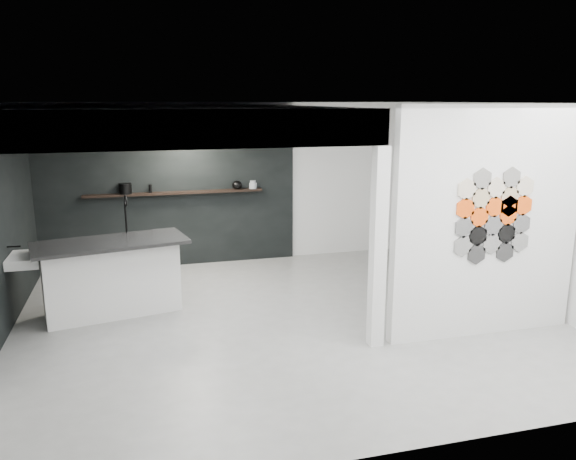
# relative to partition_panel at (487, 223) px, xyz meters

# --- Properties ---
(floor) EXTENTS (7.00, 6.00, 0.01)m
(floor) POSITION_rel_partition_panel_xyz_m (-2.23, 1.00, -1.40)
(floor) COLOR gray
(partition_panel) EXTENTS (2.45, 0.15, 2.80)m
(partition_panel) POSITION_rel_partition_panel_xyz_m (0.00, 0.00, 0.00)
(partition_panel) COLOR silver
(partition_panel) RESTS_ON floor
(bay_clad_back) EXTENTS (4.40, 0.04, 2.35)m
(bay_clad_back) POSITION_rel_partition_panel_xyz_m (-3.52, 3.97, -0.22)
(bay_clad_back) COLOR black
(bay_clad_back) RESTS_ON floor
(bay_clad_left) EXTENTS (0.04, 4.00, 2.35)m
(bay_clad_left) POSITION_rel_partition_panel_xyz_m (-5.70, 2.00, -0.22)
(bay_clad_left) COLOR black
(bay_clad_left) RESTS_ON floor
(bulkhead) EXTENTS (4.40, 4.00, 0.40)m
(bulkhead) POSITION_rel_partition_panel_xyz_m (-3.52, 2.00, 1.15)
(bulkhead) COLOR silver
(bulkhead) RESTS_ON corner_column
(corner_column) EXTENTS (0.16, 0.16, 2.35)m
(corner_column) POSITION_rel_partition_panel_xyz_m (-1.41, 0.00, -0.22)
(corner_column) COLOR silver
(corner_column) RESTS_ON floor
(fascia_beam) EXTENTS (4.40, 0.16, 0.40)m
(fascia_beam) POSITION_rel_partition_panel_xyz_m (-3.52, 0.08, 1.15)
(fascia_beam) COLOR silver
(fascia_beam) RESTS_ON corner_column
(wall_basin) EXTENTS (0.40, 0.60, 0.12)m
(wall_basin) POSITION_rel_partition_panel_xyz_m (-5.46, 1.80, -0.55)
(wall_basin) COLOR silver
(wall_basin) RESTS_ON bay_clad_left
(display_shelf) EXTENTS (3.00, 0.15, 0.04)m
(display_shelf) POSITION_rel_partition_panel_xyz_m (-3.43, 3.87, -0.10)
(display_shelf) COLOR black
(display_shelf) RESTS_ON bay_clad_back
(kitchen_island) EXTENTS (2.08, 1.23, 1.57)m
(kitchen_island) POSITION_rel_partition_panel_xyz_m (-4.43, 1.86, -0.87)
(kitchen_island) COLOR silver
(kitchen_island) RESTS_ON floor
(stockpot) EXTENTS (0.22, 0.22, 0.17)m
(stockpot) POSITION_rel_partition_panel_xyz_m (-4.23, 3.87, 0.01)
(stockpot) COLOR black
(stockpot) RESTS_ON display_shelf
(kettle) EXTENTS (0.20, 0.20, 0.15)m
(kettle) POSITION_rel_partition_panel_xyz_m (-2.36, 3.87, -0.00)
(kettle) COLOR black
(kettle) RESTS_ON display_shelf
(glass_bowl) EXTENTS (0.18, 0.18, 0.10)m
(glass_bowl) POSITION_rel_partition_panel_xyz_m (-2.08, 3.87, -0.03)
(glass_bowl) COLOR gray
(glass_bowl) RESTS_ON display_shelf
(glass_vase) EXTENTS (0.11, 0.11, 0.14)m
(glass_vase) POSITION_rel_partition_panel_xyz_m (-2.08, 3.87, -0.01)
(glass_vase) COLOR gray
(glass_vase) RESTS_ON display_shelf
(bottle_dark) EXTENTS (0.05, 0.05, 0.14)m
(bottle_dark) POSITION_rel_partition_panel_xyz_m (-3.83, 3.87, -0.01)
(bottle_dark) COLOR black
(bottle_dark) RESTS_ON display_shelf
(utensil_cup) EXTENTS (0.08, 0.08, 0.10)m
(utensil_cup) POSITION_rel_partition_panel_xyz_m (-4.20, 3.87, -0.03)
(utensil_cup) COLOR black
(utensil_cup) RESTS_ON display_shelf
(hex_tile_cluster) EXTENTS (1.04, 0.02, 1.16)m
(hex_tile_cluster) POSITION_rel_partition_panel_xyz_m (0.03, -0.09, 0.10)
(hex_tile_cluster) COLOR silver
(hex_tile_cluster) RESTS_ON partition_panel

